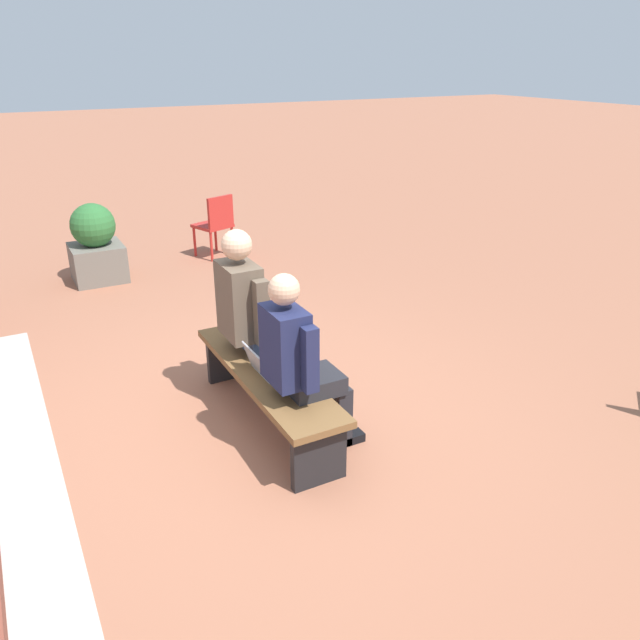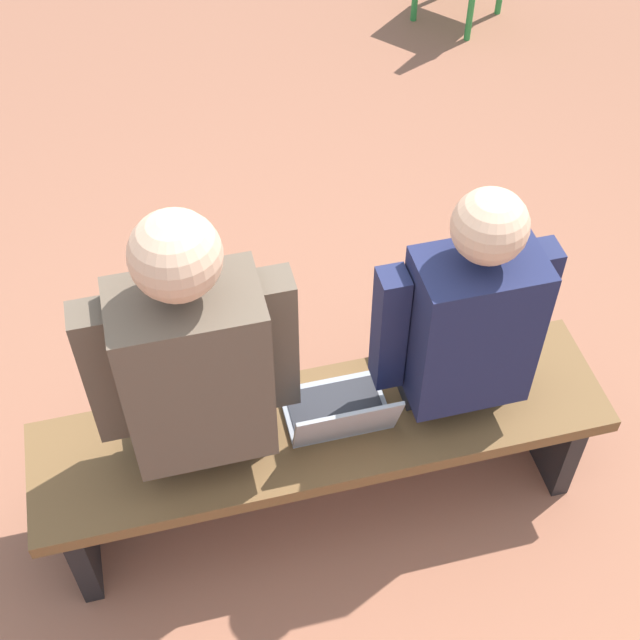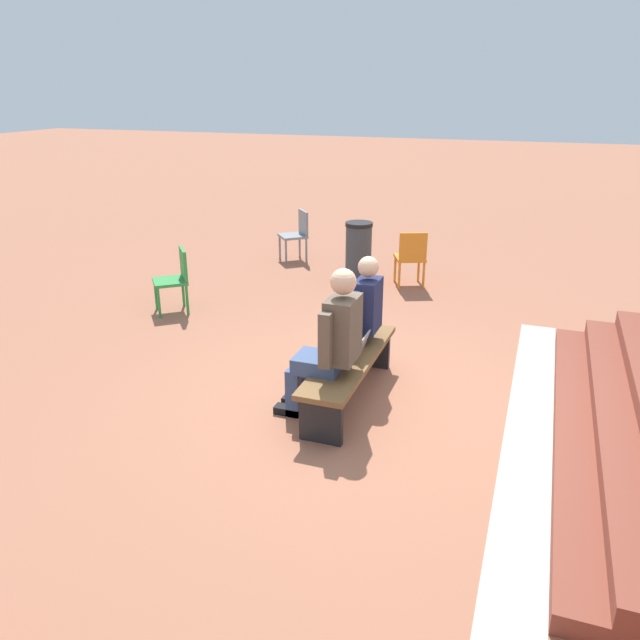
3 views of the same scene
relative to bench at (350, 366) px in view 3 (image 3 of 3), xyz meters
The scene contains 10 objects.
ground_plane 0.38m from the bench, 88.25° to the left, with size 60.00×60.00×0.00m, color #9E6047.
concrete_strip 1.68m from the bench, 90.00° to the left, with size 5.26×0.40×0.01m, color #B7B2A8.
bench is the anchor object (origin of this frame).
person_student 0.55m from the bench, behind, with size 0.52×0.66×1.31m.
person_adult 0.54m from the bench, 10.98° to the right, with size 0.58×0.73×1.41m.
laptop 0.15m from the bench, 165.06° to the left, with size 0.32×0.29×0.21m.
plastic_chair_near_bench_left 3.70m from the bench, behind, with size 0.55×0.55×0.84m.
plastic_chair_far_left 5.10m from the bench, 152.54° to the right, with size 0.59×0.59×0.84m.
plastic_chair_by_pillar 3.29m from the bench, 118.95° to the right, with size 0.59×0.59×0.84m.
litter_bin 4.06m from the bench, 164.51° to the right, with size 0.42×0.42×0.86m.
Camera 3 is at (5.09, 1.42, 2.84)m, focal length 35.00 mm.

